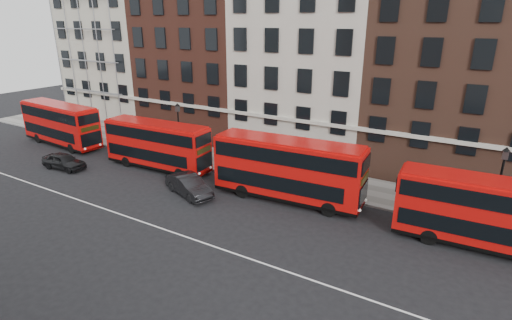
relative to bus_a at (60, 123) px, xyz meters
The scene contains 14 objects.
ground 23.56m from the bus_a, 14.68° to the right, with size 120.00×120.00×0.00m, color black.
pavement 23.24m from the bus_a, 11.37° to the left, with size 80.00×5.00×0.15m, color slate.
kerb 22.88m from the bus_a, ahead, with size 80.00×0.30×0.16m, color gray.
road_centre_line 24.14m from the bus_a, 19.30° to the right, with size 70.00×0.12×0.01m, color white.
building_terrace 26.56m from the bus_a, 28.09° to the left, with size 64.00×11.95×22.00m.
bus_a is the anchor object (origin of this frame).
bus_b 13.62m from the bus_a, ahead, with size 10.06×2.85×4.18m.
bus_c 26.33m from the bus_a, ahead, with size 11.05×3.39×4.58m.
bus_d 39.03m from the bus_a, ahead, with size 10.13×2.94×4.21m.
car_rear 8.05m from the bus_a, 33.88° to the right, with size 1.68×4.17×1.42m, color black.
car_front 19.92m from the bus_a, ahead, with size 1.61×4.62×1.52m, color black.
lamp_post_left 14.25m from the bus_a, 10.04° to the left, with size 0.44×0.44×5.33m.
lamp_post_right 39.41m from the bus_a, ahead, with size 0.44×0.44×5.33m.
iron_railings 23.72m from the bus_a, 16.60° to the left, with size 6.60×0.06×1.00m, color black, non-canonical shape.
Camera 1 is at (15.47, -18.12, 12.55)m, focal length 28.00 mm.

